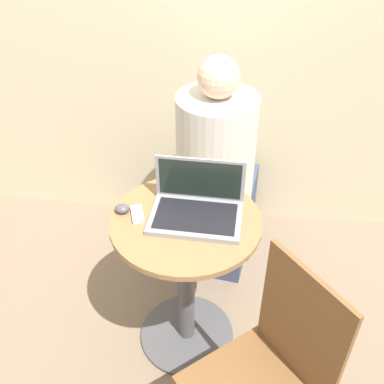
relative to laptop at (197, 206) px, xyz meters
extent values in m
plane|color=#7F6B56|center=(-0.04, -0.04, -0.81)|extent=(12.00, 12.00, 0.00)
cube|color=beige|center=(-0.04, 0.96, 0.49)|extent=(7.00, 0.05, 2.60)
cylinder|color=#4C4C51|center=(-0.04, -0.04, -0.80)|extent=(0.46, 0.46, 0.02)
cylinder|color=#4C4C51|center=(-0.04, -0.04, -0.43)|extent=(0.07, 0.07, 0.73)
cylinder|color=olive|center=(-0.04, -0.04, -0.05)|extent=(0.61, 0.61, 0.02)
cube|color=gray|center=(0.00, -0.03, -0.03)|extent=(0.37, 0.25, 0.02)
cube|color=black|center=(0.00, -0.03, -0.02)|extent=(0.33, 0.20, 0.00)
cube|color=gray|center=(0.00, 0.08, 0.07)|extent=(0.36, 0.03, 0.19)
cube|color=black|center=(0.00, 0.08, 0.07)|extent=(0.33, 0.02, 0.17)
cube|color=silver|center=(-0.24, -0.04, -0.03)|extent=(0.08, 0.11, 0.02)
ellipsoid|color=#4C4C51|center=(-0.30, -0.02, -0.02)|extent=(0.06, 0.05, 0.03)
cylinder|color=brown|center=(0.27, -0.30, -0.60)|extent=(0.04, 0.04, 0.43)
cube|color=brown|center=(0.39, -0.43, -0.12)|extent=(0.25, 0.30, 0.48)
cube|color=#3D4766|center=(0.07, 0.62, -0.59)|extent=(0.45, 0.60, 0.45)
cylinder|color=beige|center=(0.04, 0.49, -0.06)|extent=(0.39, 0.39, 0.60)
sphere|color=beige|center=(0.04, 0.49, 0.33)|extent=(0.19, 0.19, 0.19)
camera|label=1|loc=(0.13, -1.38, 1.13)|focal=42.00mm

